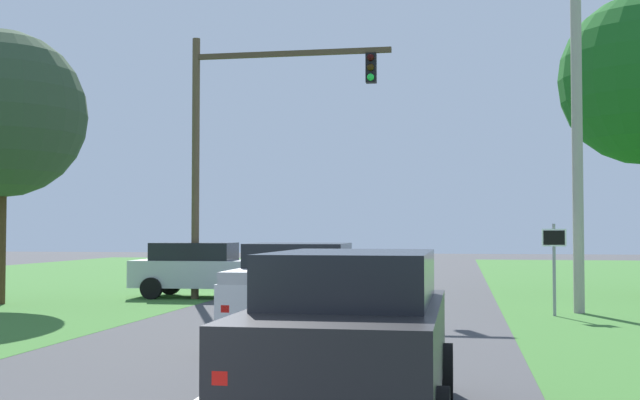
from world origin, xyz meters
name	(u,v)px	position (x,y,z in m)	size (l,w,h in m)	color
ground_plane	(294,339)	(0.00, 9.90, 0.00)	(120.00, 120.00, 0.00)	#424244
red_suv_near	(351,332)	(2.05, 3.30, 1.00)	(2.21, 4.59, 1.90)	black
pickup_truck_lead	(300,292)	(0.26, 9.27, 0.97)	(2.39, 5.00, 1.90)	silver
traffic_light	(242,129)	(-3.49, 18.58, 5.32)	(6.32, 0.40, 8.25)	brown
keep_moving_sign	(554,257)	(5.56, 15.24, 1.48)	(0.60, 0.09, 2.31)	gray
crossing_suv_far	(199,269)	(-5.03, 19.11, 0.92)	(4.31, 2.16, 1.75)	silver
utility_pole_right	(577,129)	(6.27, 16.11, 4.80)	(0.28, 0.28, 9.60)	#9E998E
extra_tree_1	(1,114)	(-10.00, 15.79, 5.55)	(4.92, 4.92, 8.03)	#4C351E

